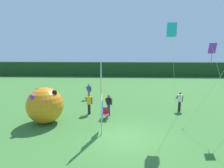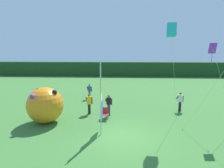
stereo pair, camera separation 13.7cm
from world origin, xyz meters
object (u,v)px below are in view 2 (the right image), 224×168
(kite_cyan_box_0, at_px, (172,30))
(kite_purple_diamond_1, at_px, (214,54))
(person_near_banner, at_px, (109,105))
(inflatable_balloon, at_px, (45,105))
(person_far_right, at_px, (89,91))
(person_far_left, at_px, (89,103))
(banner_flag, at_px, (101,99))
(folding_chair, at_px, (105,113))
(person_mid_field, at_px, (180,101))

(kite_cyan_box_0, height_order, kite_purple_diamond_1, kite_cyan_box_0)
(person_near_banner, distance_m, inflatable_balloon, 4.67)
(person_near_banner, height_order, person_far_right, person_near_banner)
(person_far_left, height_order, kite_cyan_box_0, kite_cyan_box_0)
(inflatable_balloon, xyz_separation_m, kite_cyan_box_0, (8.44, -0.02, 5.02))
(banner_flag, bearing_deg, person_far_left, 111.53)
(person_far_left, bearing_deg, banner_flag, -68.47)
(person_near_banner, relative_size, kite_purple_diamond_1, 0.31)
(folding_chair, height_order, kite_purple_diamond_1, kite_purple_diamond_1)
(person_near_banner, bearing_deg, inflatable_balloon, -158.92)
(person_far_right, distance_m, kite_cyan_box_0, 10.94)
(kite_cyan_box_0, bearing_deg, person_mid_field, 60.38)
(person_far_left, relative_size, kite_purple_diamond_1, 0.30)
(banner_flag, bearing_deg, folding_chair, 89.81)
(person_far_left, xyz_separation_m, kite_cyan_box_0, (5.70, -2.05, 5.41))
(banner_flag, height_order, person_far_right, banner_flag)
(person_near_banner, relative_size, person_far_right, 1.04)
(person_near_banner, bearing_deg, kite_purple_diamond_1, -16.19)
(person_mid_field, xyz_separation_m, person_far_left, (-7.50, -1.11, 0.02))
(inflatable_balloon, bearing_deg, banner_flag, -19.59)
(person_far_right, bearing_deg, person_far_left, -80.30)
(folding_chair, relative_size, kite_cyan_box_0, 0.13)
(folding_chair, bearing_deg, banner_flag, -90.19)
(person_far_right, bearing_deg, folding_chair, -69.87)
(kite_purple_diamond_1, bearing_deg, kite_cyan_box_0, 174.39)
(kite_purple_diamond_1, bearing_deg, person_far_right, 142.00)
(kite_cyan_box_0, bearing_deg, person_far_right, 133.48)
(person_mid_field, bearing_deg, inflatable_balloon, -162.97)
(person_far_right, xyz_separation_m, kite_purple_diamond_1, (9.15, -7.15, 3.96))
(person_near_banner, xyz_separation_m, person_far_right, (-2.43, 5.20, -0.04))
(banner_flag, xyz_separation_m, person_mid_field, (6.12, 4.60, -1.25))
(banner_flag, height_order, kite_cyan_box_0, kite_cyan_box_0)
(person_mid_field, relative_size, folding_chair, 1.83)
(person_far_right, bearing_deg, person_mid_field, -24.16)
(person_mid_field, relative_size, kite_cyan_box_0, 0.24)
(person_mid_field, height_order, kite_cyan_box_0, kite_cyan_box_0)
(person_mid_field, xyz_separation_m, folding_chair, (-6.11, -2.30, -0.35))
(banner_flag, height_order, person_mid_field, banner_flag)
(banner_flag, height_order, inflatable_balloon, banner_flag)
(banner_flag, distance_m, person_mid_field, 7.76)
(person_far_left, distance_m, inflatable_balloon, 3.43)
(banner_flag, relative_size, folding_chair, 4.97)
(person_near_banner, bearing_deg, person_far_right, 115.08)
(banner_flag, bearing_deg, kite_cyan_box_0, 18.45)
(person_near_banner, relative_size, folding_chair, 1.89)
(banner_flag, relative_size, inflatable_balloon, 1.75)
(person_far_right, bearing_deg, kite_cyan_box_0, -46.52)
(folding_chair, bearing_deg, person_near_banner, 75.36)
(banner_flag, distance_m, person_far_left, 3.95)
(folding_chair, distance_m, kite_purple_diamond_1, 8.24)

